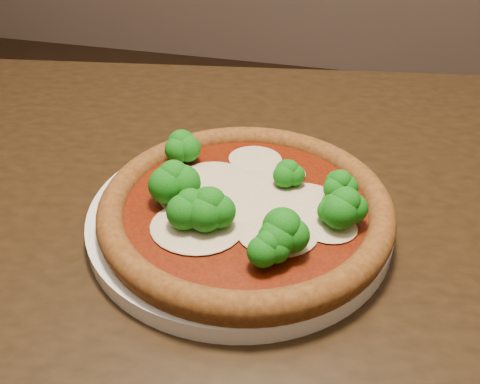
# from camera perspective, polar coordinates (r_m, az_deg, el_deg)

# --- Properties ---
(dining_table) EXTENTS (1.39, 0.98, 0.75)m
(dining_table) POSITION_cam_1_polar(r_m,az_deg,el_deg) (0.62, 1.25, -9.84)
(dining_table) COLOR black
(dining_table) RESTS_ON floor
(plate) EXTENTS (0.30, 0.30, 0.02)m
(plate) POSITION_cam_1_polar(r_m,az_deg,el_deg) (0.54, 0.00, -2.65)
(plate) COLOR silver
(plate) RESTS_ON dining_table
(pizza) EXTENTS (0.29, 0.29, 0.06)m
(pizza) POSITION_cam_1_polar(r_m,az_deg,el_deg) (0.52, 0.67, -1.41)
(pizza) COLOR brown
(pizza) RESTS_ON plate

